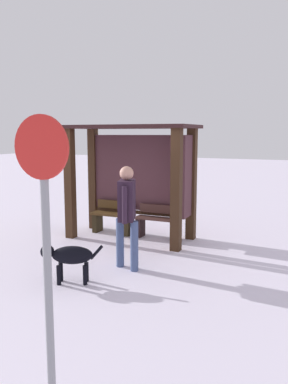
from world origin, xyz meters
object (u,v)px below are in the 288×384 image
at_px(bus_shelter, 137,165).
at_px(bench_center_inside, 158,224).
at_px(bench_left_inside, 113,218).
at_px(person_walking, 127,208).
at_px(dog, 69,256).
at_px(street_sign, 46,253).

xyz_separation_m(bus_shelter, bench_center_inside, (0.49, 0.06, -1.34)).
distance_m(bench_left_inside, person_walking, 2.67).
relative_size(bench_center_inside, dog, 1.13).
relative_size(person_walking, street_sign, 0.73).
distance_m(dog, street_sign, 3.62).
height_order(person_walking, street_sign, street_sign).
distance_m(bench_center_inside, street_sign, 6.36).
distance_m(bench_left_inside, dog, 3.25).
bearing_deg(bench_left_inside, street_sign, -65.51).
xyz_separation_m(dog, street_sign, (1.86, -2.90, 1.11)).
bearing_deg(bench_center_inside, bench_left_inside, -179.88).
bearing_deg(street_sign, bus_shelter, 109.20).
xyz_separation_m(bus_shelter, person_walking, (0.77, -2.07, -0.59)).
relative_size(bench_left_inside, street_sign, 0.42).
bearing_deg(dog, person_walking, 61.19).
relative_size(bus_shelter, bench_center_inside, 2.79).
height_order(person_walking, dog, person_walking).
bearing_deg(person_walking, bus_shelter, 110.27).
height_order(bench_left_inside, dog, bench_left_inside).
relative_size(bench_left_inside, bench_center_inside, 1.00).
bearing_deg(bus_shelter, street_sign, -70.80).
distance_m(bench_center_inside, person_walking, 2.28).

